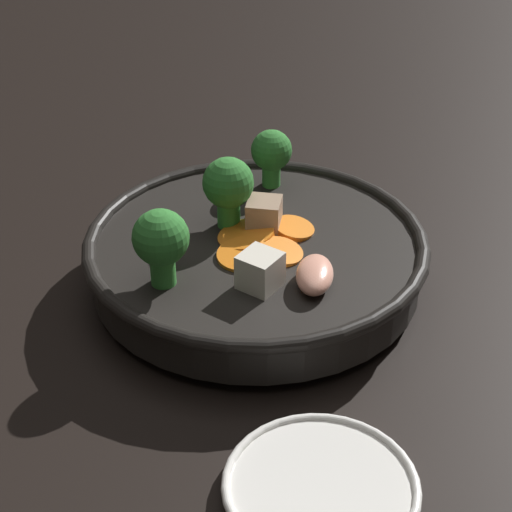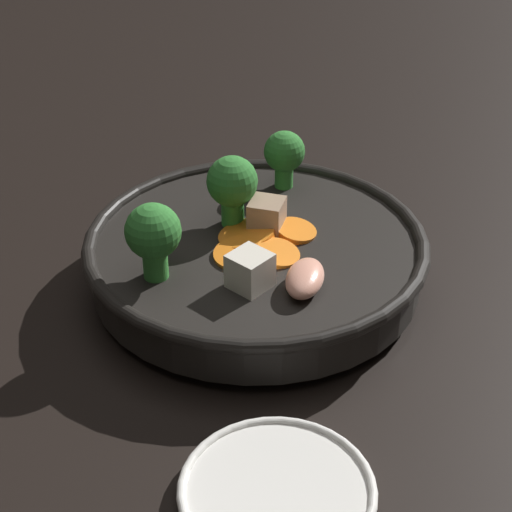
% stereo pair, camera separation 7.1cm
% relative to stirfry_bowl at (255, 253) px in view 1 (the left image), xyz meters
% --- Properties ---
extents(ground_plane, '(3.00, 3.00, 0.00)m').
position_rel_stirfry_bowl_xyz_m(ground_plane, '(-0.00, -0.00, -0.04)').
color(ground_plane, black).
extents(stirfry_bowl, '(0.29, 0.29, 0.11)m').
position_rel_stirfry_bowl_xyz_m(stirfry_bowl, '(0.00, 0.00, 0.00)').
color(stirfry_bowl, black).
rests_on(stirfry_bowl, ground_plane).
extents(side_saucer, '(0.13, 0.13, 0.01)m').
position_rel_stirfry_bowl_xyz_m(side_saucer, '(-0.11, 0.20, -0.03)').
color(side_saucer, white).
rests_on(side_saucer, ground_plane).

